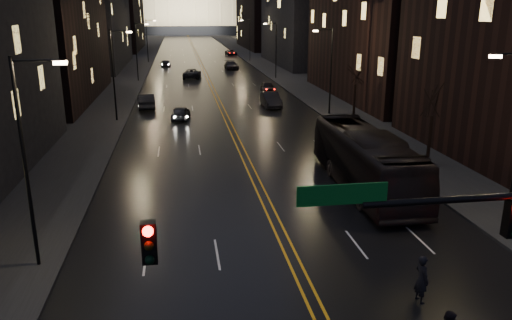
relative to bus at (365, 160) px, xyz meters
name	(u,v)px	position (x,y,z in m)	size (l,w,h in m)	color
road	(195,51)	(-6.43, 112.53, -1.83)	(20.00, 320.00, 0.02)	black
sidewalk_left	(143,52)	(-20.43, 112.53, -1.76)	(8.00, 320.00, 0.16)	black
sidewalk_right	(245,51)	(7.57, 112.53, -1.76)	(8.00, 320.00, 0.16)	black
center_line	(195,51)	(-6.43, 112.53, -1.81)	(0.62, 320.00, 0.01)	orange
building_left_far	(89,15)	(-27.43, 74.53, 8.16)	(12.00, 34.00, 20.00)	black
building_left_dist	(117,6)	(-27.43, 122.53, 10.16)	(12.00, 40.00, 24.00)	black
building_right_dist	(264,10)	(14.57, 122.53, 9.16)	(12.00, 40.00, 22.00)	black
streetlamp_left_near	(29,154)	(-17.25, -7.47, 3.25)	(2.13, 0.25, 9.00)	black
streetlamp_right_mid	(329,67)	(4.38, 22.53, 3.25)	(2.13, 0.25, 9.00)	black
streetlamp_left_mid	(115,70)	(-17.25, 22.53, 3.25)	(2.13, 0.25, 9.00)	black
streetlamp_right_far	(275,47)	(4.38, 52.53, 3.25)	(2.13, 0.25, 9.00)	black
streetlamp_left_far	(137,49)	(-17.25, 52.53, 3.25)	(2.13, 0.25, 9.00)	black
streetlamp_right_dist	(249,38)	(4.38, 82.53, 3.25)	(2.13, 0.25, 9.00)	black
streetlamp_left_dist	(148,38)	(-17.25, 82.53, 3.25)	(2.13, 0.25, 9.00)	black
tree_right_mid	(433,101)	(6.57, 4.53, 2.69)	(2.40, 2.40, 6.65)	black
tree_right_far	(356,74)	(6.57, 20.53, 2.69)	(2.40, 2.40, 6.65)	black
bus	(365,160)	(0.00, 0.00, 0.00)	(3.09, 13.19, 3.67)	black
oncoming_car_a	(181,113)	(-11.09, 22.57, -1.14)	(1.66, 4.12, 1.40)	black
oncoming_car_b	(146,101)	(-14.93, 29.30, -0.99)	(1.79, 5.13, 1.69)	black
oncoming_car_c	(192,73)	(-8.93, 55.28, -1.05)	(2.61, 5.66, 1.57)	black
oncoming_car_d	(166,63)	(-13.62, 73.84, -1.18)	(1.85, 4.55, 1.32)	black
receding_car_a	(271,100)	(-0.78, 28.02, -1.00)	(1.78, 5.09, 1.68)	black
receding_car_b	(268,87)	(0.74, 38.57, -1.09)	(1.76, 4.37, 1.49)	black
receding_car_c	(231,65)	(-1.21, 66.93, -1.05)	(2.21, 5.45, 1.58)	black
receding_car_d	(231,52)	(2.07, 98.80, -1.15)	(2.28, 4.95, 1.37)	black
pedestrian_a	(422,279)	(-2.41, -12.47, -0.88)	(0.70, 0.46, 1.92)	black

